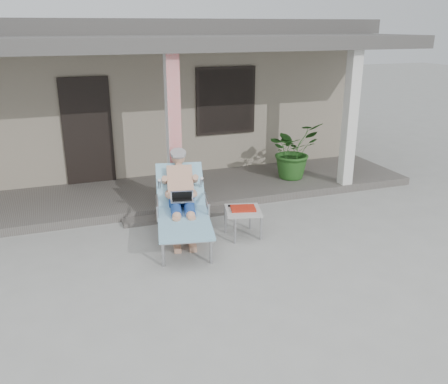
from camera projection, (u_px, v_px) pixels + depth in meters
name	position (u px, v px, depth m)	size (l,w,h in m)	color
ground	(214.00, 265.00, 6.62)	(60.00, 60.00, 0.00)	#9E9E99
house	(132.00, 89.00, 11.84)	(10.40, 5.40, 3.30)	gray
porch_deck	(166.00, 193.00, 9.27)	(10.00, 2.00, 0.15)	#605B56
porch_overhang	(160.00, 49.00, 8.31)	(10.00, 2.30, 2.85)	silver
porch_step	(181.00, 216.00, 8.26)	(2.00, 0.30, 0.07)	#605B56
lounger	(181.00, 187.00, 7.31)	(1.14, 2.11, 1.33)	#B7B7BC
side_table	(243.00, 212.00, 7.43)	(0.66, 0.66, 0.49)	#AFAFAA
potted_palm	(293.00, 150.00, 9.80)	(1.05, 0.91, 1.17)	#26591E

